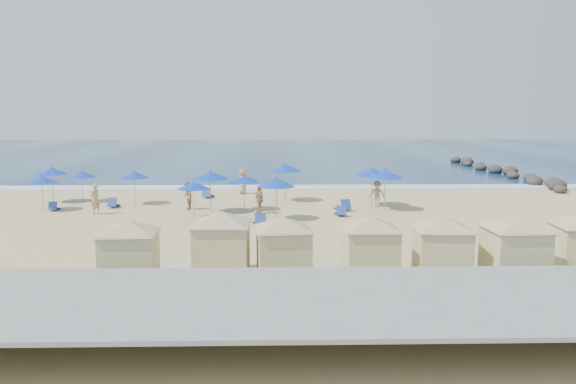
# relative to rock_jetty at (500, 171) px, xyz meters

# --- Properties ---
(ground) EXTENTS (160.00, 160.00, 0.00)m
(ground) POSITION_rel_rock_jetty_xyz_m (-24.01, -24.90, -0.36)
(ground) COLOR tan
(ground) RESTS_ON ground
(ocean) EXTENTS (160.00, 80.00, 0.06)m
(ocean) POSITION_rel_rock_jetty_xyz_m (-24.01, 30.10, -0.33)
(ocean) COLOR navy
(ocean) RESTS_ON ground
(surf_line) EXTENTS (160.00, 2.50, 0.08)m
(surf_line) POSITION_rel_rock_jetty_xyz_m (-24.01, -9.40, -0.32)
(surf_line) COLOR white
(surf_line) RESTS_ON ground
(seawall) EXTENTS (160.00, 6.10, 1.22)m
(seawall) POSITION_rel_rock_jetty_xyz_m (-24.01, -38.40, 0.29)
(seawall) COLOR gray
(seawall) RESTS_ON ground
(rock_jetty) EXTENTS (2.56, 26.66, 0.96)m
(rock_jetty) POSITION_rel_rock_jetty_xyz_m (0.00, 0.00, 0.00)
(rock_jetty) COLOR #292322
(rock_jetty) RESTS_ON ground
(trash_bin) EXTENTS (0.91, 0.91, 0.73)m
(trash_bin) POSITION_rel_rock_jetty_xyz_m (-25.59, -28.62, 0.00)
(trash_bin) COLOR black
(trash_bin) RESTS_ON ground
(cabana_0) EXTENTS (4.03, 4.03, 2.53)m
(cabana_0) POSITION_rel_rock_jetty_xyz_m (-27.29, -34.90, 1.09)
(cabana_0) COLOR beige
(cabana_0) RESTS_ON ground
(cabana_1) EXTENTS (4.29, 4.29, 2.69)m
(cabana_1) POSITION_rel_rock_jetty_xyz_m (-24.12, -33.99, 1.18)
(cabana_1) COLOR beige
(cabana_1) RESTS_ON ground
(cabana_2) EXTENTS (4.04, 4.04, 2.55)m
(cabana_2) POSITION_rel_rock_jetty_xyz_m (-21.84, -34.47, 1.10)
(cabana_2) COLOR beige
(cabana_2) RESTS_ON ground
(cabana_3) EXTENTS (4.07, 4.07, 2.55)m
(cabana_3) POSITION_rel_rock_jetty_xyz_m (-18.67, -34.42, 1.10)
(cabana_3) COLOR beige
(cabana_3) RESTS_ON ground
(cabana_4) EXTENTS (4.03, 4.03, 2.54)m
(cabana_4) POSITION_rel_rock_jetty_xyz_m (-16.07, -34.53, 1.09)
(cabana_4) COLOR beige
(cabana_4) RESTS_ON ground
(cabana_5) EXTENTS (4.17, 4.17, 2.62)m
(cabana_5) POSITION_rel_rock_jetty_xyz_m (-13.54, -34.88, 1.14)
(cabana_5) COLOR beige
(cabana_5) RESTS_ON ground
(umbrella_0) EXTENTS (2.16, 2.16, 2.46)m
(umbrella_0) POSITION_rel_rock_jetty_xyz_m (-37.20, -16.38, 1.77)
(umbrella_0) COLOR #A5A8AD
(umbrella_0) RESTS_ON ground
(umbrella_1) EXTENTS (1.98, 1.98, 2.26)m
(umbrella_1) POSITION_rel_rock_jetty_xyz_m (-36.53, -19.68, 1.60)
(umbrella_1) COLOR #A5A8AD
(umbrella_1) RESTS_ON ground
(umbrella_2) EXTENTS (1.91, 1.91, 2.17)m
(umbrella_2) POSITION_rel_rock_jetty_xyz_m (-35.25, -16.26, 1.52)
(umbrella_2) COLOR #A5A8AD
(umbrella_2) RESTS_ON ground
(umbrella_3) EXTENTS (1.98, 1.98, 2.25)m
(umbrella_3) POSITION_rel_rock_jetty_xyz_m (-31.45, -17.30, 1.59)
(umbrella_3) COLOR #A5A8AD
(umbrella_3) RESTS_ON ground
(umbrella_4) EXTENTS (2.30, 2.30, 2.61)m
(umbrella_4) POSITION_rel_rock_jetty_xyz_m (-26.06, -20.58, 1.91)
(umbrella_4) COLOR #A5A8AD
(umbrella_4) RESTS_ON ground
(umbrella_5) EXTENTS (1.93, 1.93, 2.19)m
(umbrella_5) POSITION_rel_rock_jetty_xyz_m (-26.81, -22.45, 1.54)
(umbrella_5) COLOR #A5A8AD
(umbrella_5) RESTS_ON ground
(umbrella_6) EXTENTS (1.97, 1.97, 2.24)m
(umbrella_6) POSITION_rel_rock_jetty_xyz_m (-24.06, -19.73, 1.58)
(umbrella_6) COLOR #A5A8AD
(umbrella_6) RESTS_ON ground
(umbrella_7) EXTENTS (2.15, 2.15, 2.44)m
(umbrella_7) POSITION_rel_rock_jetty_xyz_m (-22.06, -22.96, 1.76)
(umbrella_7) COLOR #A5A8AD
(umbrella_7) RESTS_ON ground
(umbrella_8) EXTENTS (2.33, 2.33, 2.65)m
(umbrella_8) POSITION_rel_rock_jetty_xyz_m (-21.48, -16.19, 1.93)
(umbrella_8) COLOR #A5A8AD
(umbrella_8) RESTS_ON ground
(umbrella_9) EXTENTS (2.26, 2.26, 2.57)m
(umbrella_9) POSITION_rel_rock_jetty_xyz_m (-15.86, -18.34, 1.87)
(umbrella_9) COLOR #A5A8AD
(umbrella_9) RESTS_ON ground
(umbrella_10) EXTENTS (2.29, 2.29, 2.60)m
(umbrella_10) POSITION_rel_rock_jetty_xyz_m (-15.31, -19.91, 1.90)
(umbrella_10) COLOR #A5A8AD
(umbrella_10) RESTS_ON ground
(beach_chair_0) EXTENTS (0.61, 1.16, 0.61)m
(beach_chair_0) POSITION_rel_rock_jetty_xyz_m (-35.84, -19.76, -0.15)
(beach_chair_0) COLOR #2A499A
(beach_chair_0) RESTS_ON ground
(beach_chair_1) EXTENTS (0.63, 1.28, 0.69)m
(beach_chair_1) POSITION_rel_rock_jetty_xyz_m (-32.51, -18.66, -0.12)
(beach_chair_1) COLOR #2A499A
(beach_chair_1) RESTS_ON ground
(beach_chair_2) EXTENTS (0.79, 1.38, 0.72)m
(beach_chair_2) POSITION_rel_rock_jetty_xyz_m (-26.97, -14.61, -0.11)
(beach_chair_2) COLOR #2A499A
(beach_chair_2) RESTS_ON ground
(beach_chair_3) EXTENTS (0.81, 1.42, 0.74)m
(beach_chair_3) POSITION_rel_rock_jetty_xyz_m (-22.99, -24.58, -0.11)
(beach_chair_3) COLOR #2A499A
(beach_chair_3) RESTS_ON ground
(beach_chair_4) EXTENTS (0.60, 1.26, 0.68)m
(beach_chair_4) POSITION_rel_rock_jetty_xyz_m (-18.30, -21.91, -0.13)
(beach_chair_4) COLOR #2A499A
(beach_chair_4) RESTS_ON ground
(beach_chair_5) EXTENTS (1.03, 1.50, 0.76)m
(beach_chair_5) POSITION_rel_rock_jetty_xyz_m (-17.91, -20.11, -0.10)
(beach_chair_5) COLOR #2A499A
(beach_chair_5) RESTS_ON ground
(beachgoer_0) EXTENTS (0.69, 0.80, 1.85)m
(beachgoer_0) POSITION_rel_rock_jetty_xyz_m (-32.89, -21.00, 0.56)
(beachgoer_0) COLOR tan
(beachgoer_0) RESTS_ON ground
(beachgoer_1) EXTENTS (0.73, 0.90, 1.77)m
(beachgoer_1) POSITION_rel_rock_jetty_xyz_m (-27.67, -19.54, 0.52)
(beachgoer_1) COLOR tan
(beachgoer_1) RESTS_ON ground
(beachgoer_2) EXTENTS (0.81, 1.09, 1.72)m
(beachgoer_2) POSITION_rel_rock_jetty_xyz_m (-23.10, -21.01, 0.50)
(beachgoer_2) COLOR tan
(beachgoer_2) RESTS_ON ground
(beachgoer_3) EXTENTS (1.23, 0.93, 1.68)m
(beachgoer_3) POSITION_rel_rock_jetty_xyz_m (-15.58, -18.74, 0.48)
(beachgoer_3) COLOR tan
(beachgoer_3) RESTS_ON ground
(beachgoer_4) EXTENTS (0.88, 1.05, 1.84)m
(beachgoer_4) POSITION_rel_rock_jetty_xyz_m (-24.59, -12.65, 0.56)
(beachgoer_4) COLOR tan
(beachgoer_4) RESTS_ON ground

